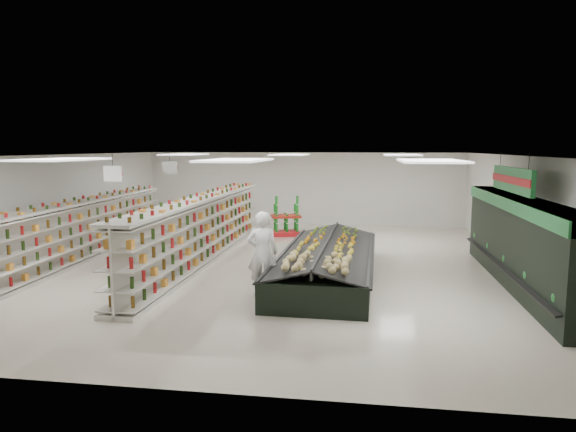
% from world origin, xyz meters
% --- Properties ---
extents(floor, '(16.00, 16.00, 0.00)m').
position_xyz_m(floor, '(0.00, 0.00, 0.00)').
color(floor, beige).
rests_on(floor, ground).
extents(ceiling, '(14.00, 16.00, 0.02)m').
position_xyz_m(ceiling, '(0.00, 0.00, 3.20)').
color(ceiling, white).
rests_on(ceiling, wall_back).
extents(wall_back, '(14.00, 0.02, 3.20)m').
position_xyz_m(wall_back, '(0.00, 8.00, 1.60)').
color(wall_back, white).
rests_on(wall_back, floor).
extents(wall_front, '(14.00, 0.02, 3.20)m').
position_xyz_m(wall_front, '(0.00, -8.00, 1.60)').
color(wall_front, white).
rests_on(wall_front, floor).
extents(wall_left, '(0.02, 16.00, 3.20)m').
position_xyz_m(wall_left, '(-7.00, 0.00, 1.60)').
color(wall_left, white).
rests_on(wall_left, floor).
extents(wall_right, '(0.02, 16.00, 3.20)m').
position_xyz_m(wall_right, '(7.00, 0.00, 1.60)').
color(wall_right, white).
rests_on(wall_right, floor).
extents(produce_wall_case, '(0.93, 8.00, 2.20)m').
position_xyz_m(produce_wall_case, '(6.53, -1.50, 1.24)').
color(produce_wall_case, black).
rests_on(produce_wall_case, floor).
extents(aisle_sign_near, '(0.52, 0.06, 0.75)m').
position_xyz_m(aisle_sign_near, '(-3.80, -2.00, 2.75)').
color(aisle_sign_near, white).
rests_on(aisle_sign_near, ceiling).
extents(aisle_sign_far, '(0.52, 0.06, 0.75)m').
position_xyz_m(aisle_sign_far, '(-3.80, 2.00, 2.75)').
color(aisle_sign_far, white).
rests_on(aisle_sign_far, ceiling).
extents(hortifruti_banner, '(0.12, 3.20, 0.95)m').
position_xyz_m(hortifruti_banner, '(6.25, -1.50, 2.65)').
color(hortifruti_banner, '#1F7736').
rests_on(hortifruti_banner, ceiling).
extents(gondola_left, '(1.07, 10.48, 1.81)m').
position_xyz_m(gondola_left, '(-5.84, -0.10, 0.83)').
color(gondola_left, silver).
rests_on(gondola_left, floor).
extents(gondola_center, '(0.95, 11.19, 1.94)m').
position_xyz_m(gondola_center, '(-2.12, 0.17, 0.89)').
color(gondola_center, silver).
rests_on(gondola_center, floor).
extents(produce_island, '(2.62, 6.79, 1.00)m').
position_xyz_m(produce_island, '(1.77, -1.30, 0.46)').
color(produce_island, black).
rests_on(produce_island, floor).
extents(soda_endcap, '(1.29, 1.05, 1.43)m').
position_xyz_m(soda_endcap, '(-0.29, 4.99, 0.70)').
color(soda_endcap, red).
rests_on(soda_endcap, floor).
extents(shopper_main, '(0.80, 0.60, 1.97)m').
position_xyz_m(shopper_main, '(0.38, -3.10, 0.99)').
color(shopper_main, white).
rests_on(shopper_main, floor).
extents(shopper_background, '(0.78, 0.92, 1.63)m').
position_xyz_m(shopper_background, '(-2.80, 3.35, 0.81)').
color(shopper_background, tan).
rests_on(shopper_background, floor).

